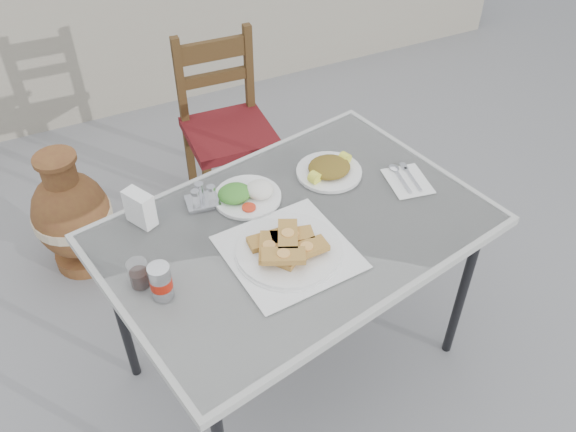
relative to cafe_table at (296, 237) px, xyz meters
name	(u,v)px	position (x,y,z in m)	size (l,w,h in m)	color
ground	(278,369)	(-0.09, -0.02, -0.77)	(80.00, 80.00, 0.00)	#5E5E61
cafe_table	(296,237)	(0.00, 0.00, 0.00)	(1.52, 1.18, 0.83)	black
pide_plate	(289,245)	(-0.08, -0.11, 0.10)	(0.45, 0.45, 0.08)	white
salad_rice_plate	(247,194)	(-0.10, 0.21, 0.08)	(0.26, 0.26, 0.06)	white
salad_chopped_plate	(329,169)	(0.25, 0.21, 0.08)	(0.26, 0.26, 0.06)	white
soda_can	(161,282)	(-0.53, -0.11, 0.12)	(0.07, 0.07, 0.13)	#BDBDC1
cola_glass	(139,275)	(-0.58, -0.04, 0.10)	(0.07, 0.07, 0.10)	white
napkin_holder	(140,208)	(-0.49, 0.25, 0.12)	(0.10, 0.12, 0.13)	white
condiment_caddy	(202,198)	(-0.26, 0.25, 0.09)	(0.13, 0.11, 0.09)	silver
cutlery_napkin	(405,178)	(0.50, 0.05, 0.06)	(0.18, 0.22, 0.01)	white
chair	(227,127)	(0.16, 1.15, -0.26)	(0.46, 0.46, 0.99)	#32200D
terracotta_urn	(72,216)	(-0.72, 1.03, -0.46)	(0.39, 0.39, 0.67)	brown
back_wall	(117,22)	(-0.09, 2.48, -0.17)	(6.00, 0.25, 1.20)	gray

